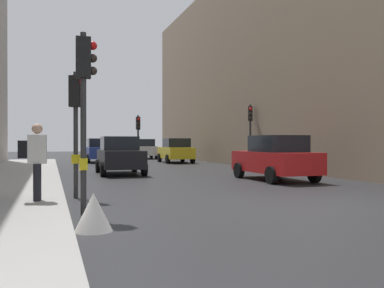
{
  "coord_description": "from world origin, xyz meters",
  "views": [
    {
      "loc": [
        -5.82,
        -8.69,
        1.51
      ],
      "look_at": [
        0.04,
        8.59,
        1.42
      ],
      "focal_mm": 39.14,
      "sensor_mm": 36.0,
      "label": 1
    }
  ],
  "objects_px": {
    "car_white_compact": "(144,149)",
    "car_blue_van": "(99,150)",
    "traffic_light_near_left": "(85,89)",
    "car_dark_suv": "(120,155)",
    "car_red_sedan": "(275,158)",
    "warning_sign_triangle": "(94,212)",
    "car_yellow_taxi": "(176,151)",
    "traffic_light_far_median": "(138,131)",
    "traffic_light_mid_street": "(250,124)",
    "traffic_light_near_right": "(77,111)",
    "pedestrian_with_black_backpack": "(35,157)"
  },
  "relations": [
    {
      "from": "car_white_compact",
      "to": "car_blue_van",
      "type": "height_order",
      "value": "same"
    },
    {
      "from": "traffic_light_near_left",
      "to": "car_dark_suv",
      "type": "height_order",
      "value": "traffic_light_near_left"
    },
    {
      "from": "car_red_sedan",
      "to": "warning_sign_triangle",
      "type": "bearing_deg",
      "value": -136.49
    },
    {
      "from": "car_red_sedan",
      "to": "car_yellow_taxi",
      "type": "bearing_deg",
      "value": 88.97
    },
    {
      "from": "traffic_light_far_median",
      "to": "traffic_light_mid_street",
      "type": "xyz_separation_m",
      "value": [
        5.55,
        -5.17,
        0.29
      ]
    },
    {
      "from": "traffic_light_far_median",
      "to": "car_yellow_taxi",
      "type": "distance_m",
      "value": 4.05
    },
    {
      "from": "car_blue_van",
      "to": "traffic_light_mid_street",
      "type": "bearing_deg",
      "value": -52.2
    },
    {
      "from": "traffic_light_near_right",
      "to": "car_dark_suv",
      "type": "distance_m",
      "value": 8.57
    },
    {
      "from": "car_dark_suv",
      "to": "car_red_sedan",
      "type": "bearing_deg",
      "value": -44.64
    },
    {
      "from": "traffic_light_far_median",
      "to": "traffic_light_near_left",
      "type": "height_order",
      "value": "traffic_light_near_left"
    },
    {
      "from": "car_yellow_taxi",
      "to": "pedestrian_with_black_backpack",
      "type": "height_order",
      "value": "pedestrian_with_black_backpack"
    },
    {
      "from": "car_red_sedan",
      "to": "car_blue_van",
      "type": "distance_m",
      "value": 17.81
    },
    {
      "from": "traffic_light_far_median",
      "to": "traffic_light_near_left",
      "type": "relative_size",
      "value": 0.86
    },
    {
      "from": "traffic_light_near_right",
      "to": "car_red_sedan",
      "type": "height_order",
      "value": "traffic_light_near_right"
    },
    {
      "from": "traffic_light_near_left",
      "to": "car_white_compact",
      "type": "relative_size",
      "value": 0.87
    },
    {
      "from": "traffic_light_near_right",
      "to": "warning_sign_triangle",
      "type": "bearing_deg",
      "value": -89.71
    },
    {
      "from": "traffic_light_mid_street",
      "to": "traffic_light_near_left",
      "type": "relative_size",
      "value": 0.98
    },
    {
      "from": "car_white_compact",
      "to": "pedestrian_with_black_backpack",
      "type": "bearing_deg",
      "value": -107.22
    },
    {
      "from": "traffic_light_near_left",
      "to": "warning_sign_triangle",
      "type": "distance_m",
      "value": 2.81
    },
    {
      "from": "car_white_compact",
      "to": "traffic_light_near_left",
      "type": "bearing_deg",
      "value": -104.55
    },
    {
      "from": "car_yellow_taxi",
      "to": "warning_sign_triangle",
      "type": "bearing_deg",
      "value": -109.88
    },
    {
      "from": "traffic_light_mid_street",
      "to": "car_red_sedan",
      "type": "bearing_deg",
      "value": -109.54
    },
    {
      "from": "traffic_light_near_left",
      "to": "traffic_light_near_right",
      "type": "bearing_deg",
      "value": 90.05
    },
    {
      "from": "car_dark_suv",
      "to": "pedestrian_with_black_backpack",
      "type": "xyz_separation_m",
      "value": [
        -3.42,
        -9.48,
        0.29
      ]
    },
    {
      "from": "car_white_compact",
      "to": "warning_sign_triangle",
      "type": "xyz_separation_m",
      "value": [
        -7.31,
        -29.92,
        -0.55
      ]
    },
    {
      "from": "traffic_light_far_median",
      "to": "traffic_light_near_left",
      "type": "bearing_deg",
      "value": -104.71
    },
    {
      "from": "car_yellow_taxi",
      "to": "pedestrian_with_black_backpack",
      "type": "distance_m",
      "value": 20.95
    },
    {
      "from": "car_dark_suv",
      "to": "pedestrian_with_black_backpack",
      "type": "height_order",
      "value": "pedestrian_with_black_backpack"
    },
    {
      "from": "car_blue_van",
      "to": "car_yellow_taxi",
      "type": "xyz_separation_m",
      "value": [
        5.18,
        -2.45,
        0.0
      ]
    },
    {
      "from": "traffic_light_near_right",
      "to": "warning_sign_triangle",
      "type": "height_order",
      "value": "traffic_light_near_right"
    },
    {
      "from": "car_yellow_taxi",
      "to": "warning_sign_triangle",
      "type": "height_order",
      "value": "car_yellow_taxi"
    },
    {
      "from": "traffic_light_near_right",
      "to": "car_red_sedan",
      "type": "bearing_deg",
      "value": 20.55
    },
    {
      "from": "car_blue_van",
      "to": "pedestrian_with_black_backpack",
      "type": "relative_size",
      "value": 2.38
    },
    {
      "from": "traffic_light_far_median",
      "to": "car_dark_suv",
      "type": "distance_m",
      "value": 7.85
    },
    {
      "from": "car_blue_van",
      "to": "car_yellow_taxi",
      "type": "distance_m",
      "value": 5.73
    },
    {
      "from": "traffic_light_near_left",
      "to": "car_white_compact",
      "type": "xyz_separation_m",
      "value": [
        7.33,
        28.25,
        -1.72
      ]
    },
    {
      "from": "traffic_light_far_median",
      "to": "traffic_light_near_left",
      "type": "xyz_separation_m",
      "value": [
        -4.78,
        -18.19,
        0.35
      ]
    },
    {
      "from": "traffic_light_mid_street",
      "to": "car_yellow_taxi",
      "type": "xyz_separation_m",
      "value": [
        -2.36,
        7.27,
        -1.66
      ]
    },
    {
      "from": "traffic_light_far_median",
      "to": "car_white_compact",
      "type": "xyz_separation_m",
      "value": [
        2.56,
        10.06,
        -1.37
      ]
    },
    {
      "from": "traffic_light_near_left",
      "to": "car_red_sedan",
      "type": "distance_m",
      "value": 9.68
    },
    {
      "from": "traffic_light_near_right",
      "to": "car_white_compact",
      "type": "distance_m",
      "value": 26.59
    },
    {
      "from": "car_dark_suv",
      "to": "car_yellow_taxi",
      "type": "bearing_deg",
      "value": 59.64
    },
    {
      "from": "traffic_light_mid_street",
      "to": "pedestrian_with_black_backpack",
      "type": "distance_m",
      "value": 16.31
    },
    {
      "from": "car_white_compact",
      "to": "car_dark_suv",
      "type": "bearing_deg",
      "value": -105.75
    },
    {
      "from": "car_red_sedan",
      "to": "warning_sign_triangle",
      "type": "xyz_separation_m",
      "value": [
        -7.68,
        -7.29,
        -0.55
      ]
    },
    {
      "from": "pedestrian_with_black_backpack",
      "to": "car_dark_suv",
      "type": "bearing_deg",
      "value": 70.15
    },
    {
      "from": "traffic_light_near_left",
      "to": "car_blue_van",
      "type": "distance_m",
      "value": 22.98
    },
    {
      "from": "car_red_sedan",
      "to": "traffic_light_far_median",
      "type": "bearing_deg",
      "value": 103.08
    },
    {
      "from": "car_blue_van",
      "to": "car_yellow_taxi",
      "type": "bearing_deg",
      "value": -25.34
    },
    {
      "from": "car_red_sedan",
      "to": "car_white_compact",
      "type": "height_order",
      "value": "same"
    }
  ]
}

